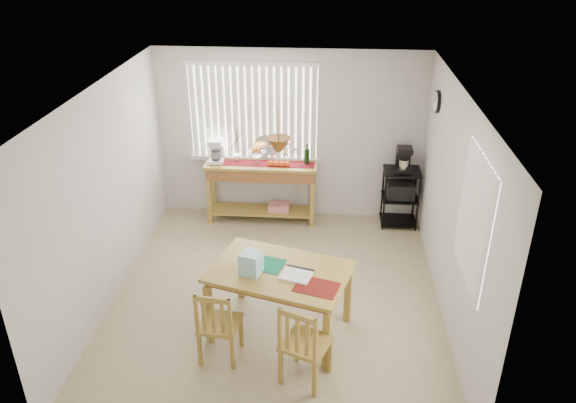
# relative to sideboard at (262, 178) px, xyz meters

# --- Properties ---
(ground) EXTENTS (4.00, 4.50, 0.01)m
(ground) POSITION_rel_sideboard_xyz_m (0.41, -1.99, -0.71)
(ground) COLOR tan
(room_shell) EXTENTS (4.20, 4.70, 2.70)m
(room_shell) POSITION_rel_sideboard_xyz_m (0.41, -1.98, 0.98)
(room_shell) COLOR beige
(room_shell) RESTS_ON ground
(sideboard) EXTENTS (1.67, 0.47, 0.94)m
(sideboard) POSITION_rel_sideboard_xyz_m (0.00, 0.00, 0.00)
(sideboard) COLOR #AA8939
(sideboard) RESTS_ON ground
(sideboard_items) EXTENTS (1.59, 0.40, 0.72)m
(sideboard_items) POSITION_rel_sideboard_xyz_m (-0.26, 0.01, 0.38)
(sideboard_items) COLOR maroon
(sideboard_items) RESTS_ON sideboard
(wire_cart) EXTENTS (0.53, 0.43, 0.91)m
(wire_cart) POSITION_rel_sideboard_xyz_m (2.09, 0.00, -0.16)
(wire_cart) COLOR black
(wire_cart) RESTS_ON ground
(cart_items) EXTENTS (0.21, 0.26, 0.37)m
(cart_items) POSITION_rel_sideboard_xyz_m (2.09, 0.01, 0.37)
(cart_items) COLOR black
(cart_items) RESTS_ON wire_cart
(dining_table) EXTENTS (1.69, 1.33, 0.79)m
(dining_table) POSITION_rel_sideboard_xyz_m (0.51, -2.60, -0.00)
(dining_table) COLOR #AA8939
(dining_table) RESTS_ON ground
(table_items) EXTENTS (1.12, 0.83, 0.25)m
(table_items) POSITION_rel_sideboard_xyz_m (0.33, -2.68, 0.18)
(table_items) COLOR #147352
(table_items) RESTS_ON dining_table
(chair_left) EXTENTS (0.45, 0.45, 0.89)m
(chair_left) POSITION_rel_sideboard_xyz_m (-0.08, -3.13, -0.27)
(chair_left) COLOR #AA8939
(chair_left) RESTS_ON ground
(chair_right) EXTENTS (0.57, 0.57, 0.95)m
(chair_right) POSITION_rel_sideboard_xyz_m (0.82, -3.40, -0.24)
(chair_right) COLOR #AA8939
(chair_right) RESTS_ON ground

